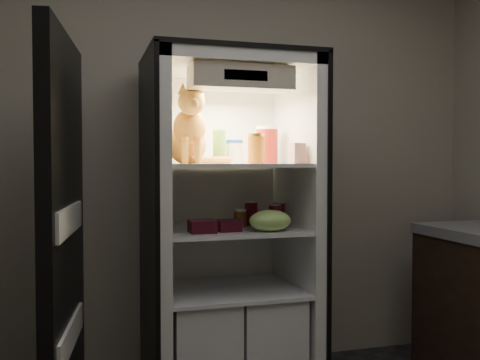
{
  "coord_description": "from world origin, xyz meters",
  "views": [
    {
      "loc": [
        -0.76,
        -1.48,
        1.3
      ],
      "look_at": [
        0.06,
        1.32,
        1.2
      ],
      "focal_mm": 40.0,
      "sensor_mm": 36.0,
      "label": 1
    }
  ],
  "objects_px": {
    "berry_box_left": "(202,226)",
    "berry_box_right": "(229,226)",
    "grape_bag": "(270,221)",
    "mayo_tub": "(234,152)",
    "soda_can_a": "(251,213)",
    "soda_can_c": "(275,216)",
    "salsa_jar": "(256,148)",
    "parmesan_shaker": "(219,147)",
    "cream_carton": "(298,153)",
    "soda_can_b": "(279,214)",
    "refrigerator": "(227,253)",
    "condiment_jar": "(240,218)",
    "tabby_cat": "(188,134)",
    "pepper_jar": "(267,145)"
  },
  "relations": [
    {
      "from": "berry_box_left",
      "to": "berry_box_right",
      "type": "distance_m",
      "value": 0.15
    },
    {
      "from": "grape_bag",
      "to": "berry_box_right",
      "type": "relative_size",
      "value": 1.93
    },
    {
      "from": "mayo_tub",
      "to": "soda_can_a",
      "type": "height_order",
      "value": "mayo_tub"
    },
    {
      "from": "soda_can_c",
      "to": "mayo_tub",
      "type": "bearing_deg",
      "value": 147.61
    },
    {
      "from": "salsa_jar",
      "to": "grape_bag",
      "type": "bearing_deg",
      "value": -76.14
    },
    {
      "from": "salsa_jar",
      "to": "parmesan_shaker",
      "type": "bearing_deg",
      "value": 138.81
    },
    {
      "from": "soda_can_c",
      "to": "soda_can_a",
      "type": "bearing_deg",
      "value": 134.25
    },
    {
      "from": "berry_box_left",
      "to": "mayo_tub",
      "type": "bearing_deg",
      "value": 46.29
    },
    {
      "from": "cream_carton",
      "to": "soda_can_b",
      "type": "relative_size",
      "value": 0.81
    },
    {
      "from": "refrigerator",
      "to": "condiment_jar",
      "type": "bearing_deg",
      "value": -34.37
    },
    {
      "from": "salsa_jar",
      "to": "berry_box_right",
      "type": "xyz_separation_m",
      "value": [
        -0.17,
        -0.06,
        -0.4
      ]
    },
    {
      "from": "salsa_jar",
      "to": "berry_box_left",
      "type": "relative_size",
      "value": 1.24
    },
    {
      "from": "tabby_cat",
      "to": "cream_carton",
      "type": "xyz_separation_m",
      "value": [
        0.54,
        -0.22,
        -0.1
      ]
    },
    {
      "from": "salsa_jar",
      "to": "condiment_jar",
      "type": "distance_m",
      "value": 0.4
    },
    {
      "from": "refrigerator",
      "to": "mayo_tub",
      "type": "distance_m",
      "value": 0.57
    },
    {
      "from": "tabby_cat",
      "to": "soda_can_c",
      "type": "xyz_separation_m",
      "value": [
        0.47,
        -0.06,
        -0.45
      ]
    },
    {
      "from": "salsa_jar",
      "to": "condiment_jar",
      "type": "bearing_deg",
      "value": 124.84
    },
    {
      "from": "salsa_jar",
      "to": "soda_can_a",
      "type": "relative_size",
      "value": 1.2
    },
    {
      "from": "condiment_jar",
      "to": "tabby_cat",
      "type": "bearing_deg",
      "value": 179.31
    },
    {
      "from": "berry_box_left",
      "to": "pepper_jar",
      "type": "bearing_deg",
      "value": 31.61
    },
    {
      "from": "soda_can_a",
      "to": "soda_can_c",
      "type": "xyz_separation_m",
      "value": [
        0.1,
        -0.1,
        -0.0
      ]
    },
    {
      "from": "mayo_tub",
      "to": "pepper_jar",
      "type": "xyz_separation_m",
      "value": [
        0.2,
        0.02,
        0.04
      ]
    },
    {
      "from": "berry_box_right",
      "to": "salsa_jar",
      "type": "bearing_deg",
      "value": 20.67
    },
    {
      "from": "parmesan_shaker",
      "to": "berry_box_left",
      "type": "bearing_deg",
      "value": -122.22
    },
    {
      "from": "salsa_jar",
      "to": "soda_can_b",
      "type": "relative_size",
      "value": 1.21
    },
    {
      "from": "cream_carton",
      "to": "berry_box_left",
      "type": "relative_size",
      "value": 0.83
    },
    {
      "from": "pepper_jar",
      "to": "condiment_jar",
      "type": "bearing_deg",
      "value": -153.66
    },
    {
      "from": "soda_can_b",
      "to": "soda_can_c",
      "type": "distance_m",
      "value": 0.05
    },
    {
      "from": "soda_can_c",
      "to": "condiment_jar",
      "type": "bearing_deg",
      "value": 164.2
    },
    {
      "from": "soda_can_c",
      "to": "grape_bag",
      "type": "height_order",
      "value": "soda_can_c"
    },
    {
      "from": "soda_can_b",
      "to": "grape_bag",
      "type": "bearing_deg",
      "value": -120.86
    },
    {
      "from": "mayo_tub",
      "to": "salsa_jar",
      "type": "bearing_deg",
      "value": -64.94
    },
    {
      "from": "refrigerator",
      "to": "soda_can_c",
      "type": "distance_m",
      "value": 0.34
    },
    {
      "from": "grape_bag",
      "to": "tabby_cat",
      "type": "bearing_deg",
      "value": 149.26
    },
    {
      "from": "tabby_cat",
      "to": "pepper_jar",
      "type": "height_order",
      "value": "tabby_cat"
    },
    {
      "from": "cream_carton",
      "to": "grape_bag",
      "type": "height_order",
      "value": "cream_carton"
    },
    {
      "from": "soda_can_b",
      "to": "berry_box_left",
      "type": "height_order",
      "value": "soda_can_b"
    },
    {
      "from": "condiment_jar",
      "to": "berry_box_left",
      "type": "height_order",
      "value": "condiment_jar"
    },
    {
      "from": "mayo_tub",
      "to": "condiment_jar",
      "type": "bearing_deg",
      "value": -79.53
    },
    {
      "from": "mayo_tub",
      "to": "grape_bag",
      "type": "relative_size",
      "value": 0.59
    },
    {
      "from": "mayo_tub",
      "to": "soda_can_c",
      "type": "relative_size",
      "value": 1.06
    },
    {
      "from": "refrigerator",
      "to": "condiment_jar",
      "type": "xyz_separation_m",
      "value": [
        0.06,
        -0.04,
        0.2
      ]
    },
    {
      "from": "salsa_jar",
      "to": "soda_can_c",
      "type": "height_order",
      "value": "salsa_jar"
    },
    {
      "from": "berry_box_right",
      "to": "refrigerator",
      "type": "bearing_deg",
      "value": 77.43
    },
    {
      "from": "refrigerator",
      "to": "berry_box_right",
      "type": "height_order",
      "value": "refrigerator"
    },
    {
      "from": "soda_can_c",
      "to": "berry_box_left",
      "type": "bearing_deg",
      "value": -163.75
    },
    {
      "from": "berry_box_right",
      "to": "pepper_jar",
      "type": "bearing_deg",
      "value": 39.9
    },
    {
      "from": "tabby_cat",
      "to": "parmesan_shaker",
      "type": "height_order",
      "value": "tabby_cat"
    },
    {
      "from": "cream_carton",
      "to": "soda_can_c",
      "type": "height_order",
      "value": "cream_carton"
    },
    {
      "from": "berry_box_right",
      "to": "soda_can_c",
      "type": "bearing_deg",
      "value": 19.44
    }
  ]
}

